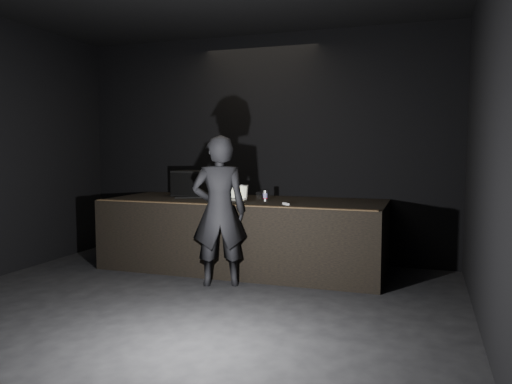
{
  "coord_description": "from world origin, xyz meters",
  "views": [
    {
      "loc": [
        2.46,
        -3.99,
        1.74
      ],
      "look_at": [
        0.33,
        2.3,
        1.16
      ],
      "focal_mm": 35.0,
      "sensor_mm": 36.0,
      "label": 1
    }
  ],
  "objects": [
    {
      "name": "ground",
      "position": [
        0.0,
        0.0,
        0.0
      ],
      "size": [
        7.0,
        7.0,
        0.0
      ],
      "primitive_type": "plane",
      "color": "black",
      "rests_on": "ground"
    },
    {
      "name": "room_walls",
      "position": [
        0.0,
        0.0,
        2.02
      ],
      "size": [
        6.1,
        7.1,
        3.52
      ],
      "color": "black",
      "rests_on": "ground"
    },
    {
      "name": "stage_riser",
      "position": [
        0.0,
        2.73,
        0.5
      ],
      "size": [
        4.0,
        1.5,
        1.0
      ],
      "primitive_type": "cube",
      "color": "black",
      "rests_on": "ground"
    },
    {
      "name": "riser_lip",
      "position": [
        0.0,
        2.02,
        1.01
      ],
      "size": [
        3.92,
        0.1,
        0.01
      ],
      "primitive_type": "cube",
      "color": "brown",
      "rests_on": "stage_riser"
    },
    {
      "name": "stage_monitor",
      "position": [
        -0.92,
        2.97,
        1.2
      ],
      "size": [
        0.67,
        0.54,
        0.4
      ],
      "rotation": [
        0.0,
        0.0,
        -0.2
      ],
      "color": "black",
      "rests_on": "stage_riser"
    },
    {
      "name": "cable",
      "position": [
        -0.57,
        2.75,
        1.01
      ],
      "size": [
        0.91,
        0.42,
        0.02
      ],
      "primitive_type": "cylinder",
      "rotation": [
        0.0,
        1.57,
        0.42
      ],
      "color": "black",
      "rests_on": "stage_riser"
    },
    {
      "name": "laptop",
      "position": [
        -0.08,
        2.6,
        1.06
      ],
      "size": [
        0.33,
        0.3,
        0.22
      ],
      "rotation": [
        0.0,
        0.0,
        0.06
      ],
      "color": "silver",
      "rests_on": "stage_riser"
    },
    {
      "name": "beer_can",
      "position": [
        0.35,
        2.65,
        1.08
      ],
      "size": [
        0.06,
        0.06,
        0.15
      ],
      "color": "silver",
      "rests_on": "stage_riser"
    },
    {
      "name": "plastic_cup",
      "position": [
        0.18,
        2.86,
        1.05
      ],
      "size": [
        0.09,
        0.09,
        0.11
      ],
      "primitive_type": "cylinder",
      "color": "white",
      "rests_on": "stage_riser"
    },
    {
      "name": "wii_remote",
      "position": [
        0.74,
        2.3,
        1.01
      ],
      "size": [
        0.12,
        0.13,
        0.03
      ],
      "primitive_type": "cube",
      "rotation": [
        0.0,
        0.0,
        0.71
      ],
      "color": "white",
      "rests_on": "stage_riser"
    },
    {
      "name": "person",
      "position": [
        0.01,
        1.78,
        0.95
      ],
      "size": [
        0.82,
        0.69,
        1.9
      ],
      "primitive_type": "imported",
      "rotation": [
        0.0,
        0.0,
        3.55
      ],
      "color": "black",
      "rests_on": "ground"
    }
  ]
}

